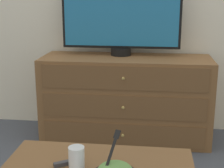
% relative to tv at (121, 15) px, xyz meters
% --- Properties ---
extents(ground_plane, '(12.00, 12.00, 0.00)m').
position_rel_tv_xyz_m(ground_plane, '(0.09, 0.17, -0.99)').
color(ground_plane, '#474C56').
extents(dresser, '(1.33, 0.48, 0.67)m').
position_rel_tv_xyz_m(dresser, '(0.05, -0.09, -0.65)').
color(dresser, brown).
rests_on(dresser, ground_plane).
extents(tv, '(0.94, 0.16, 0.61)m').
position_rel_tv_xyz_m(tv, '(0.00, 0.00, 0.00)').
color(tv, black).
rests_on(tv, dresser).
extents(drink_cup, '(0.07, 0.07, 0.10)m').
position_rel_tv_xyz_m(drink_cup, '(-0.04, -1.48, -0.49)').
color(drink_cup, white).
rests_on(drink_cup, coffee_table).
extents(remote_control, '(0.12, 0.09, 0.02)m').
position_rel_tv_xyz_m(remote_control, '(-0.08, -1.43, -0.53)').
color(remote_control, '#38383D').
rests_on(remote_control, coffee_table).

